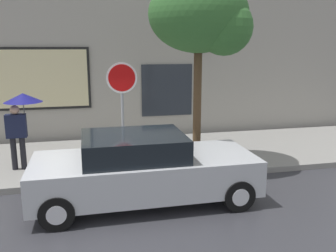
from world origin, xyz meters
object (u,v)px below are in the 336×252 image
at_px(parked_car, 143,169).
at_px(street_tree, 204,18).
at_px(stop_sign, 122,94).
at_px(pedestrian_with_umbrella, 21,111).

height_order(parked_car, street_tree, street_tree).
height_order(street_tree, stop_sign, street_tree).
bearing_deg(stop_sign, pedestrian_with_umbrella, 169.38).
bearing_deg(parked_car, street_tree, 41.57).
distance_m(pedestrian_with_umbrella, street_tree, 5.03).
xyz_separation_m(street_tree, stop_sign, (-1.99, 0.26, -1.83)).
xyz_separation_m(pedestrian_with_umbrella, street_tree, (4.46, -0.72, 2.22)).
relative_size(parked_car, stop_sign, 1.70).
relative_size(parked_car, street_tree, 0.96).
relative_size(pedestrian_with_umbrella, street_tree, 0.41).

